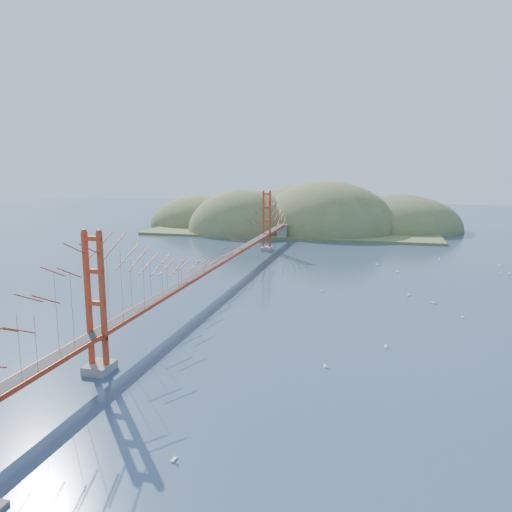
% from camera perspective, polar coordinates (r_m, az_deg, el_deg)
% --- Properties ---
extents(ground, '(320.00, 320.00, 0.00)m').
position_cam_1_polar(ground, '(69.62, -4.41, -3.43)').
color(ground, navy).
rests_on(ground, ground).
extents(bridge, '(2.20, 94.40, 12.00)m').
position_cam_1_polar(bridge, '(68.45, -4.44, 2.30)').
color(bridge, gray).
rests_on(bridge, ground).
extents(far_headlands, '(84.00, 58.00, 25.00)m').
position_cam_1_polar(far_headlands, '(134.96, 5.86, 3.31)').
color(far_headlands, olive).
rests_on(far_headlands, ground).
extents(sailboat_10, '(0.47, 0.55, 0.63)m').
position_cam_1_polar(sailboat_10, '(31.11, -9.34, -21.82)').
color(sailboat_10, white).
rests_on(sailboat_10, ground).
extents(sailboat_15, '(0.58, 0.59, 0.66)m').
position_cam_1_polar(sailboat_15, '(94.32, 20.21, -0.28)').
color(sailboat_15, white).
rests_on(sailboat_15, ground).
extents(sailboat_5, '(0.43, 0.50, 0.58)m').
position_cam_1_polar(sailboat_5, '(59.85, 22.54, -6.41)').
color(sailboat_5, white).
rests_on(sailboat_5, ground).
extents(sailboat_16, '(0.57, 0.57, 0.60)m').
position_cam_1_polar(sailboat_16, '(67.24, 7.59, -3.88)').
color(sailboat_16, white).
rests_on(sailboat_16, ground).
extents(sailboat_8, '(0.70, 0.70, 0.73)m').
position_cam_1_polar(sailboat_8, '(85.79, 26.99, -1.80)').
color(sailboat_8, white).
rests_on(sailboat_8, ground).
extents(sailboat_4, '(0.48, 0.52, 0.58)m').
position_cam_1_polar(sailboat_4, '(85.69, 26.15, -1.76)').
color(sailboat_4, white).
rests_on(sailboat_4, ground).
extents(sailboat_14, '(0.57, 0.62, 0.70)m').
position_cam_1_polar(sailboat_14, '(67.30, 17.03, -4.23)').
color(sailboat_14, white).
rests_on(sailboat_14, ground).
extents(sailboat_6, '(0.53, 0.55, 0.62)m').
position_cam_1_polar(sailboat_6, '(43.01, 7.90, -12.27)').
color(sailboat_6, white).
rests_on(sailboat_6, ground).
extents(sailboat_1, '(0.67, 0.67, 0.70)m').
position_cam_1_polar(sailboat_1, '(81.28, 15.88, -1.68)').
color(sailboat_1, white).
rests_on(sailboat_1, ground).
extents(sailboat_0, '(0.54, 0.60, 0.68)m').
position_cam_1_polar(sailboat_0, '(48.37, 14.63, -9.88)').
color(sailboat_0, white).
rests_on(sailboat_0, ground).
extents(sailboat_7, '(0.66, 0.65, 0.74)m').
position_cam_1_polar(sailboat_7, '(86.22, 13.71, -0.89)').
color(sailboat_7, white).
rests_on(sailboat_7, ground).
extents(sailboat_2, '(0.70, 0.70, 0.74)m').
position_cam_1_polar(sailboat_2, '(64.58, 19.60, -4.99)').
color(sailboat_2, white).
rests_on(sailboat_2, ground).
extents(sailboat_17, '(0.51, 0.47, 0.58)m').
position_cam_1_polar(sailboat_17, '(92.48, 26.12, -0.92)').
color(sailboat_17, white).
rests_on(sailboat_17, ground).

